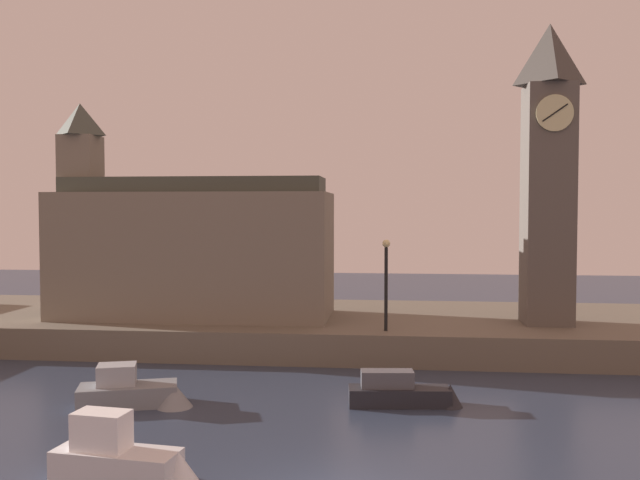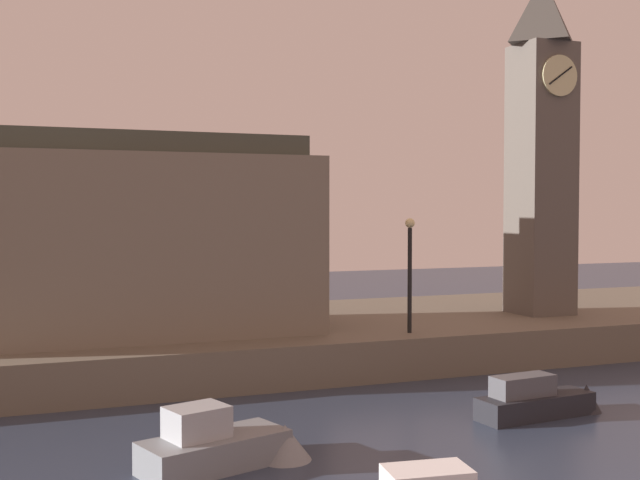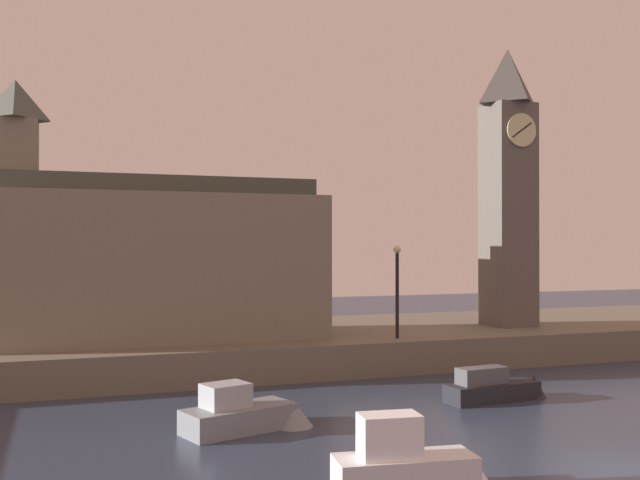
# 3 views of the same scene
# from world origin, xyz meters

# --- Properties ---
(ground_plane) EXTENTS (120.00, 120.00, 0.00)m
(ground_plane) POSITION_xyz_m (0.00, 0.00, 0.00)
(ground_plane) COLOR #2D384C
(far_embankment) EXTENTS (70.00, 12.00, 1.50)m
(far_embankment) POSITION_xyz_m (0.00, 20.00, 0.75)
(far_embankment) COLOR #6B6051
(far_embankment) RESTS_ON ground
(clock_tower) EXTENTS (2.50, 2.54, 14.65)m
(clock_tower) POSITION_xyz_m (8.91, 18.14, 9.08)
(clock_tower) COLOR #5B544C
(clock_tower) RESTS_ON far_embankment
(parliament_hall) EXTENTS (14.37, 5.45, 11.28)m
(parliament_hall) POSITION_xyz_m (-9.45, 18.65, 5.15)
(parliament_hall) COLOR slate
(parliament_hall) RESTS_ON far_embankment
(streetlamp) EXTENTS (0.36, 0.36, 4.24)m
(streetlamp) POSITION_xyz_m (1.06, 15.31, 4.12)
(streetlamp) COLOR black
(streetlamp) RESTS_ON far_embankment
(boat_cruiser_grey) EXTENTS (4.45, 2.45, 1.51)m
(boat_cruiser_grey) POSITION_xyz_m (-7.84, 7.34, 0.51)
(boat_cruiser_grey) COLOR gray
(boat_cruiser_grey) RESTS_ON ground
(boat_barge_dark) EXTENTS (4.25, 1.45, 1.36)m
(boat_barge_dark) POSITION_xyz_m (1.91, 8.43, 0.46)
(boat_barge_dark) COLOR #232328
(boat_barge_dark) RESTS_ON ground
(boat_ferry_white) EXTENTS (3.97, 1.60, 1.84)m
(boat_ferry_white) POSITION_xyz_m (-5.59, 0.65, 0.63)
(boat_ferry_white) COLOR silver
(boat_ferry_white) RESTS_ON ground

